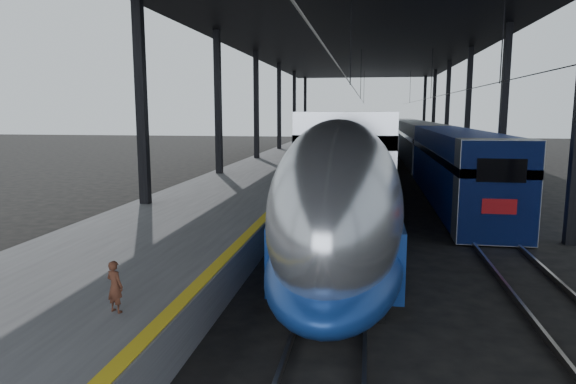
# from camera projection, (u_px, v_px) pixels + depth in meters

# --- Properties ---
(ground) EXTENTS (160.00, 160.00, 0.00)m
(ground) POSITION_uv_depth(u_px,v_px,m) (267.00, 276.00, 14.27)
(ground) COLOR black
(ground) RESTS_ON ground
(platform) EXTENTS (6.00, 80.00, 1.00)m
(platform) POSITION_uv_depth(u_px,v_px,m) (274.00, 172.00, 34.25)
(platform) COLOR #4C4C4F
(platform) RESTS_ON ground
(yellow_strip) EXTENTS (0.30, 80.00, 0.01)m
(yellow_strip) POSITION_uv_depth(u_px,v_px,m) (316.00, 166.00, 33.74)
(yellow_strip) COLOR gold
(yellow_strip) RESTS_ON platform
(rails) EXTENTS (6.52, 80.00, 0.16)m
(rails) POSITION_uv_depth(u_px,v_px,m) (396.00, 181.00, 33.08)
(rails) COLOR slate
(rails) RESTS_ON ground
(canopy) EXTENTS (18.00, 75.00, 9.47)m
(canopy) POSITION_uv_depth(u_px,v_px,m) (359.00, 37.00, 32.08)
(canopy) COLOR black
(canopy) RESTS_ON ground
(tgv_train) EXTENTS (3.15, 65.20, 4.51)m
(tgv_train) POSITION_uv_depth(u_px,v_px,m) (360.00, 144.00, 38.97)
(tgv_train) COLOR #B1B3B9
(tgv_train) RESTS_ON ground
(second_train) EXTENTS (2.62, 56.05, 3.61)m
(second_train) POSITION_uv_depth(u_px,v_px,m) (420.00, 144.00, 43.49)
(second_train) COLOR navy
(second_train) RESTS_ON ground
(child) EXTENTS (0.40, 0.33, 0.94)m
(child) POSITION_uv_depth(u_px,v_px,m) (115.00, 286.00, 9.04)
(child) COLOR #442316
(child) RESTS_ON platform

